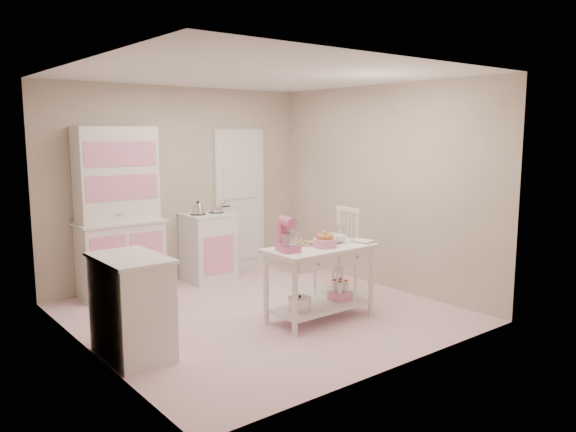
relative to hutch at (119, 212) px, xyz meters
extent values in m
plane|color=pink|center=(0.95, -1.66, -1.04)|extent=(3.80, 3.80, 0.00)
cube|color=white|center=(0.95, -1.66, 1.56)|extent=(3.80, 3.80, 0.04)
cube|color=beige|center=(0.95, 0.24, 0.26)|extent=(3.80, 0.04, 2.60)
cube|color=beige|center=(0.95, -3.56, 0.26)|extent=(3.80, 0.04, 2.60)
cube|color=beige|center=(-0.95, -1.66, 0.26)|extent=(0.04, 3.80, 2.60)
cube|color=beige|center=(2.85, -1.66, 0.26)|extent=(0.04, 3.80, 2.60)
cube|color=white|center=(1.90, 0.21, -0.02)|extent=(0.82, 0.05, 2.04)
cube|color=white|center=(0.00, 0.00, 0.00)|extent=(1.06, 0.50, 2.08)
cube|color=white|center=(1.20, -0.05, -0.58)|extent=(0.62, 0.57, 0.92)
cube|color=white|center=(-0.68, -1.92, -0.58)|extent=(0.54, 0.84, 0.92)
cylinder|color=white|center=(1.98, -1.73, -1.03)|extent=(0.92, 0.92, 0.01)
cube|color=white|center=(1.98, -1.73, -0.49)|extent=(0.51, 0.74, 1.10)
cube|color=white|center=(1.31, -2.22, -0.64)|extent=(1.20, 0.60, 0.80)
cube|color=#DD5D90|center=(0.89, -2.20, -0.07)|extent=(0.25, 0.31, 0.34)
cube|color=silver|center=(1.16, -2.04, -0.23)|extent=(0.34, 0.24, 0.02)
cylinder|color=pink|center=(1.33, -2.27, -0.19)|extent=(0.25, 0.25, 0.09)
imported|color=white|center=(1.57, -2.14, -0.20)|extent=(0.27, 0.27, 0.08)
cylinder|color=silver|center=(1.75, -2.06, -0.16)|extent=(0.10, 0.10, 0.17)
imported|color=white|center=(1.76, -2.34, -0.23)|extent=(0.22, 0.27, 0.02)
camera|label=1|loc=(-2.59, -6.57, 0.96)|focal=35.00mm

